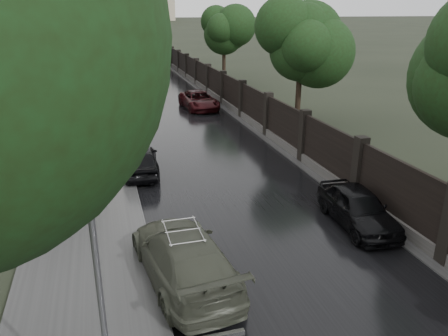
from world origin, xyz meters
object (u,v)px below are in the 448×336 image
tree_right_b (301,49)px  traffic_light (113,90)px  volga_sedan (184,256)px  car_right_near (358,207)px  hatchback_left (140,159)px  car_right_far (199,100)px  tree_left_far (53,41)px  lamp_post (104,332)px  tree_right_c (224,34)px

tree_right_b → traffic_light: bearing=165.8°
volga_sedan → car_right_near: bearing=-173.0°
traffic_light → hatchback_left: size_ratio=0.96×
car_right_near → car_right_far: bearing=96.8°
hatchback_left → car_right_near: 10.24m
tree_left_far → car_right_near: tree_left_far is taller
tree_left_far → traffic_light: 6.84m
volga_sedan → car_right_far: volga_sedan is taller
tree_right_b → lamp_post: 24.33m
lamp_post → volga_sedan: lamp_post is taller
tree_left_far → lamp_post: (2.60, -28.50, -2.57)m
tree_right_c → volga_sedan: size_ratio=1.31×
tree_right_b → lamp_post: tree_right_b is taller
tree_right_c → tree_left_far: bearing=-147.2°
tree_left_far → car_right_near: bearing=-62.6°
tree_right_b → car_right_far: bearing=128.2°
tree_right_c → car_right_far: 13.19m
volga_sedan → car_right_far: size_ratio=1.07×
lamp_post → car_right_far: 28.30m
tree_right_c → car_right_near: (-4.10, -31.97, -4.25)m
volga_sedan → car_right_far: bearing=-110.7°
lamp_post → volga_sedan: bearing=66.3°
volga_sedan → hatchback_left: bearing=-94.7°
hatchback_left → volga_sedan: bearing=95.9°
hatchback_left → car_right_far: hatchback_left is taller
traffic_light → tree_left_far: bearing=126.5°
car_right_near → tree_right_c: bearing=86.2°
hatchback_left → car_right_near: hatchback_left is taller
traffic_light → volga_sedan: size_ratio=0.75×
tree_right_b → volga_sedan: size_ratio=1.31×
traffic_light → hatchback_left: 9.67m
volga_sedan → car_right_near: volga_sedan is taller
traffic_light → hatchback_left: bearing=-85.8°
tree_right_c → hatchback_left: size_ratio=1.68×
hatchback_left → car_right_far: bearing=-110.2°
hatchback_left → tree_right_c: bearing=-110.7°
lamp_post → traffic_light: 23.52m
tree_right_b → volga_sedan: (-10.76, -15.62, -4.17)m
tree_left_far → tree_right_b: bearing=-27.3°
car_right_near → car_right_far: size_ratio=0.83×
lamp_post → car_right_far: size_ratio=1.02×
traffic_light → car_right_far: size_ratio=0.80×
tree_left_far → volga_sedan: tree_left_far is taller
tree_right_c → hatchback_left: tree_right_c is taller
tree_right_b → car_right_near: 15.17m
tree_left_far → car_right_near: (11.40, -21.97, -4.54)m
tree_left_far → traffic_light: bearing=-53.5°
tree_right_b → tree_right_c: 18.00m
tree_right_b → tree_left_far: bearing=152.7°
car_right_near → lamp_post: bearing=-139.9°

